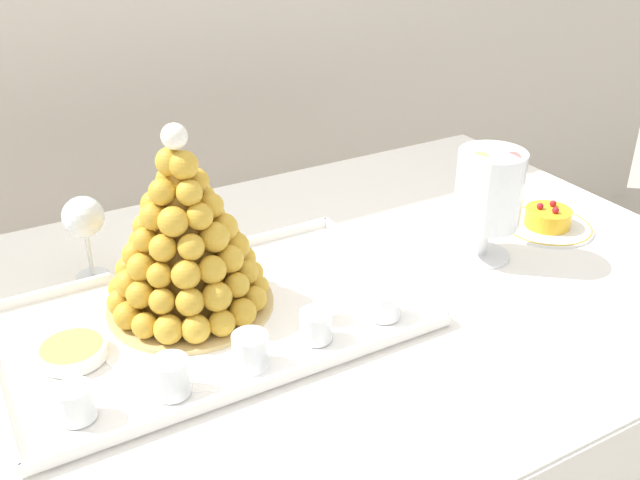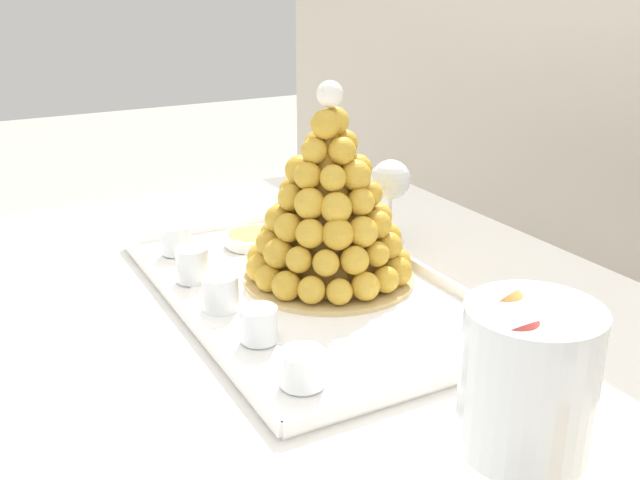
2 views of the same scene
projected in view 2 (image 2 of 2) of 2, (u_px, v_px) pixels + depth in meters
The scene contains 11 objects.
buffet_table at pixel (355, 381), 1.09m from camera, with size 1.60×1.02×0.78m.
serving_tray at pixel (305, 291), 1.18m from camera, with size 0.68×0.41×0.02m.
croquembouche at pixel (329, 207), 1.18m from camera, with size 0.28×0.28×0.32m.
dessert_cup_left at pixel (176, 241), 1.32m from camera, with size 0.05×0.05×0.05m.
dessert_cup_mid_left at pixel (192, 266), 1.21m from camera, with size 0.05×0.05×0.06m.
dessert_cup_centre at pixel (221, 294), 1.11m from camera, with size 0.06×0.06×0.05m.
dessert_cup_mid_right at pixel (259, 326), 1.02m from camera, with size 0.05×0.05×0.05m.
dessert_cup_right at pixel (303, 369), 0.91m from camera, with size 0.06×0.06×0.05m.
creme_brulee_ramekin at pixel (253, 238), 1.37m from camera, with size 0.10×0.10×0.02m.
macaron_goblet at pixel (527, 384), 0.67m from camera, with size 0.13×0.13×0.22m.
wine_glass at pixel (391, 182), 1.36m from camera, with size 0.07×0.07×0.16m.
Camera 2 is at (0.81, -0.49, 1.28)m, focal length 41.69 mm.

